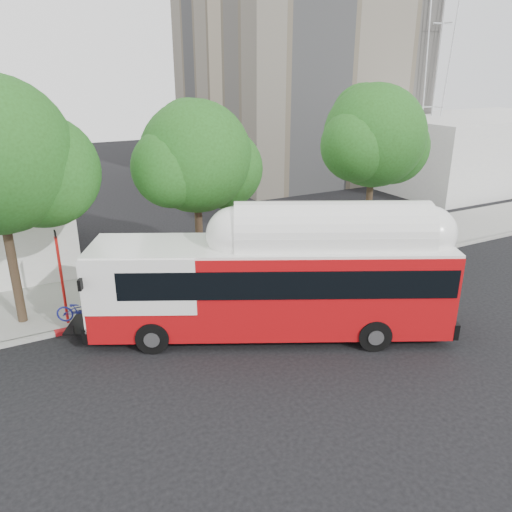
# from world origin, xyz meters

# --- Properties ---
(ground) EXTENTS (120.00, 120.00, 0.00)m
(ground) POSITION_xyz_m (0.00, 0.00, 0.00)
(ground) COLOR black
(ground) RESTS_ON ground
(sidewalk) EXTENTS (60.00, 5.00, 0.15)m
(sidewalk) POSITION_xyz_m (0.00, 6.50, 0.07)
(sidewalk) COLOR gray
(sidewalk) RESTS_ON ground
(curb_strip) EXTENTS (60.00, 0.30, 0.15)m
(curb_strip) POSITION_xyz_m (0.00, 3.90, 0.07)
(curb_strip) COLOR gray
(curb_strip) RESTS_ON ground
(red_curb_segment) EXTENTS (10.00, 0.32, 0.16)m
(red_curb_segment) POSITION_xyz_m (-3.00, 3.90, 0.08)
(red_curb_segment) COLOR #A01116
(red_curb_segment) RESTS_ON ground
(street_tree_left) EXTENTS (6.67, 5.80, 9.74)m
(street_tree_left) POSITION_xyz_m (-8.53, 5.56, 6.60)
(street_tree_left) COLOR #2D2116
(street_tree_left) RESTS_ON ground
(street_tree_mid) EXTENTS (5.75, 5.00, 8.62)m
(street_tree_mid) POSITION_xyz_m (-0.59, 6.06, 5.91)
(street_tree_mid) COLOR #2D2116
(street_tree_mid) RESTS_ON ground
(street_tree_right) EXTENTS (6.21, 5.40, 9.18)m
(street_tree_right) POSITION_xyz_m (9.44, 5.86, 6.26)
(street_tree_right) COLOR #2D2116
(street_tree_right) RESTS_ON ground
(horizon_block) EXTENTS (20.00, 12.00, 6.00)m
(horizon_block) POSITION_xyz_m (30.00, 16.00, 3.00)
(horizon_block) COLOR silver
(horizon_block) RESTS_ON ground
(transit_bus) EXTENTS (13.96, 8.69, 4.26)m
(transit_bus) POSITION_xyz_m (-0.38, 0.07, 1.99)
(transit_bus) COLOR #A90B0F
(transit_bus) RESTS_ON ground
(signal_pole) EXTENTS (0.11, 0.38, 4.03)m
(signal_pole) POSITION_xyz_m (-7.41, 4.45, 2.07)
(signal_pole) COLOR red
(signal_pole) RESTS_ON ground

